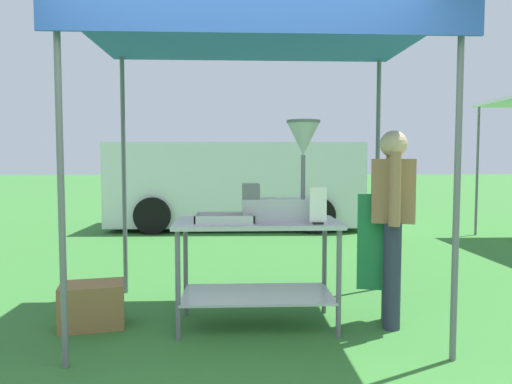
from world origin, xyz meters
The scene contains 9 objects.
ground_plane centered at (0.00, 6.00, 0.00)m, with size 70.00×70.00×0.00m, color #33702D.
stall_canopy centered at (0.16, 1.16, 2.34)m, with size 2.82×2.03×2.44m.
donut_cart centered at (0.16, 1.06, 0.64)m, with size 1.33×0.70×0.88m.
donut_tray centered at (-0.10, 0.92, 0.90)m, with size 0.46×0.31×0.07m.
donut_fryer centered at (0.39, 1.08, 1.20)m, with size 0.64×0.28×0.82m.
menu_sign centered at (0.62, 0.81, 1.00)m, with size 0.13×0.05×0.29m.
vendor centered at (1.27, 1.02, 0.90)m, with size 0.47×0.54×1.61m.
supply_crate centered at (-1.20, 1.09, 0.18)m, with size 0.57×0.45×0.36m.
van_white centered at (0.00, 7.03, 0.88)m, with size 4.93×2.17×1.69m.
Camera 1 is at (-0.03, -2.92, 1.38)m, focal length 34.37 mm.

